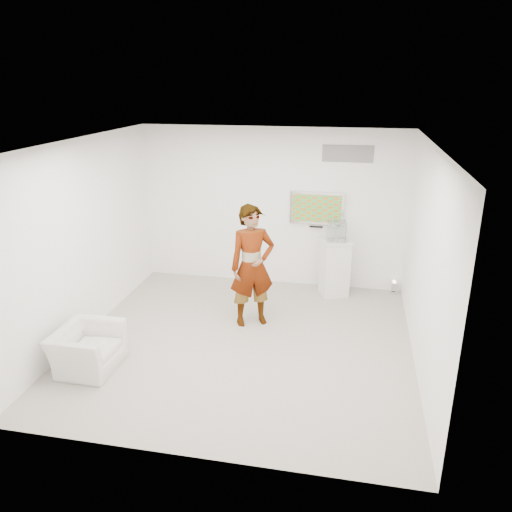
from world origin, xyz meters
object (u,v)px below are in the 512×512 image
armchair (87,349)px  pedestal (334,267)px  person (252,266)px  floor_uplight (394,287)px  tv (317,208)px

armchair → pedestal: size_ratio=0.86×
person → pedestal: bearing=21.6°
armchair → floor_uplight: bearing=-50.5°
tv → armchair: bearing=-128.4°
armchair → pedestal: (3.20, 3.22, 0.24)m
pedestal → floor_uplight: 1.21m
person → armchair: size_ratio=2.19×
person → pedestal: person is taller
person → tv: bearing=36.7°
tv → floor_uplight: (1.50, -0.10, -1.43)m
person → floor_uplight: 3.02m
pedestal → floor_uplight: pedestal is taller
person → armchair: (-1.95, -1.79, -0.70)m
person → armchair: 2.74m
armchair → tv: bearing=-37.5°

